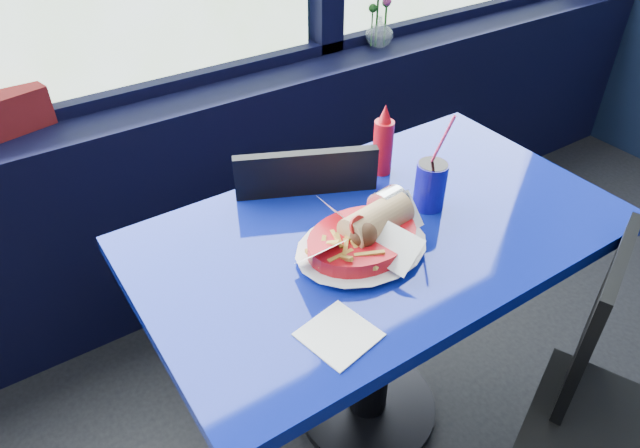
{
  "coord_description": "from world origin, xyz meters",
  "views": [
    {
      "loc": [
        -0.44,
        1.16,
        1.61
      ],
      "look_at": [
        0.1,
        1.98,
        0.86
      ],
      "focal_mm": 32.0,
      "sensor_mm": 36.0,
      "label": 1
    }
  ],
  "objects_px": {
    "chair_near_back": "(277,249)",
    "soda_cup": "(430,184)",
    "flower_vase": "(380,28)",
    "ketchup_bottle": "(383,143)",
    "near_table": "(377,281)",
    "food_basket": "(364,238)",
    "chair_near_front": "(603,393)"
  },
  "relations": [
    {
      "from": "ketchup_bottle",
      "to": "chair_near_front",
      "type": "bearing_deg",
      "value": -80.66
    },
    {
      "from": "chair_near_back",
      "to": "ketchup_bottle",
      "type": "relative_size",
      "value": 4.24
    },
    {
      "from": "chair_near_front",
      "to": "ketchup_bottle",
      "type": "distance_m",
      "value": 0.82
    },
    {
      "from": "flower_vase",
      "to": "soda_cup",
      "type": "bearing_deg",
      "value": -120.94
    },
    {
      "from": "food_basket",
      "to": "ketchup_bottle",
      "type": "xyz_separation_m",
      "value": [
        0.25,
        0.25,
        0.05
      ]
    },
    {
      "from": "chair_near_front",
      "to": "flower_vase",
      "type": "distance_m",
      "value": 1.51
    },
    {
      "from": "chair_near_front",
      "to": "chair_near_back",
      "type": "relative_size",
      "value": 0.94
    },
    {
      "from": "near_table",
      "to": "food_basket",
      "type": "xyz_separation_m",
      "value": [
        -0.09,
        -0.05,
        0.22
      ]
    },
    {
      "from": "near_table",
      "to": "chair_near_front",
      "type": "relative_size",
      "value": 1.47
    },
    {
      "from": "flower_vase",
      "to": "soda_cup",
      "type": "relative_size",
      "value": 0.85
    },
    {
      "from": "chair_near_back",
      "to": "soda_cup",
      "type": "distance_m",
      "value": 0.53
    },
    {
      "from": "chair_near_back",
      "to": "flower_vase",
      "type": "distance_m",
      "value": 1.03
    },
    {
      "from": "chair_near_back",
      "to": "food_basket",
      "type": "bearing_deg",
      "value": 119.22
    },
    {
      "from": "chair_near_front",
      "to": "flower_vase",
      "type": "xyz_separation_m",
      "value": [
        0.4,
        1.4,
        0.4
      ]
    },
    {
      "from": "chair_near_back",
      "to": "flower_vase",
      "type": "relative_size",
      "value": 3.81
    },
    {
      "from": "near_table",
      "to": "flower_vase",
      "type": "relative_size",
      "value": 5.24
    },
    {
      "from": "chair_near_back",
      "to": "food_basket",
      "type": "relative_size",
      "value": 2.57
    },
    {
      "from": "near_table",
      "to": "food_basket",
      "type": "distance_m",
      "value": 0.24
    },
    {
      "from": "near_table",
      "to": "chair_near_back",
      "type": "relative_size",
      "value": 1.37
    },
    {
      "from": "chair_near_front",
      "to": "soda_cup",
      "type": "relative_size",
      "value": 3.04
    },
    {
      "from": "flower_vase",
      "to": "ketchup_bottle",
      "type": "relative_size",
      "value": 1.11
    },
    {
      "from": "chair_near_front",
      "to": "soda_cup",
      "type": "bearing_deg",
      "value": 79.93
    },
    {
      "from": "flower_vase",
      "to": "ketchup_bottle",
      "type": "bearing_deg",
      "value": -127.6
    },
    {
      "from": "chair_near_back",
      "to": "soda_cup",
      "type": "relative_size",
      "value": 3.25
    },
    {
      "from": "flower_vase",
      "to": "food_basket",
      "type": "xyz_separation_m",
      "value": [
        -0.77,
        -0.92,
        -0.08
      ]
    },
    {
      "from": "near_table",
      "to": "soda_cup",
      "type": "height_order",
      "value": "soda_cup"
    },
    {
      "from": "soda_cup",
      "to": "ketchup_bottle",
      "type": "bearing_deg",
      "value": 89.03
    },
    {
      "from": "near_table",
      "to": "chair_near_back",
      "type": "distance_m",
      "value": 0.36
    },
    {
      "from": "flower_vase",
      "to": "soda_cup",
      "type": "xyz_separation_m",
      "value": [
        -0.52,
        -0.87,
        -0.05
      ]
    },
    {
      "from": "chair_near_back",
      "to": "ketchup_bottle",
      "type": "xyz_separation_m",
      "value": [
        0.28,
        -0.13,
        0.34
      ]
    },
    {
      "from": "ketchup_bottle",
      "to": "soda_cup",
      "type": "distance_m",
      "value": 0.2
    },
    {
      "from": "food_basket",
      "to": "ketchup_bottle",
      "type": "bearing_deg",
      "value": 61.97
    }
  ]
}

